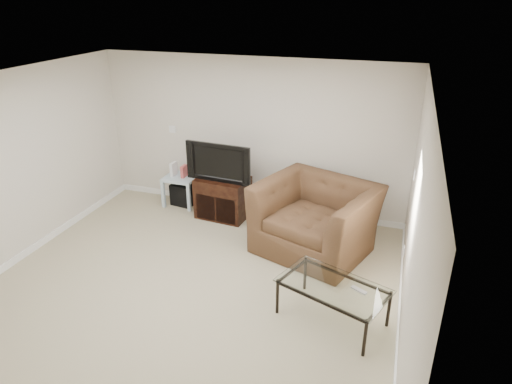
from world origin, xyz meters
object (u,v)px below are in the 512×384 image
(tv_stand, at_px, (223,197))
(side_table, at_px, (182,190))
(television, at_px, (221,161))
(coffee_table, at_px, (332,302))
(subwoofer, at_px, (185,193))
(recliner, at_px, (316,207))

(tv_stand, relative_size, side_table, 1.50)
(television, distance_m, coffee_table, 2.99)
(side_table, bearing_deg, coffee_table, -37.30)
(subwoofer, bearing_deg, coffee_table, -37.86)
(subwoofer, bearing_deg, television, -19.28)
(tv_stand, height_order, recliner, recliner)
(tv_stand, height_order, coffee_table, tv_stand)
(tv_stand, xyz_separation_m, subwoofer, (-0.82, 0.25, -0.15))
(subwoofer, height_order, coffee_table, coffee_table)
(television, height_order, recliner, recliner)
(subwoofer, xyz_separation_m, recliner, (2.43, -0.82, 0.48))
(recliner, bearing_deg, subwoofer, -179.40)
(tv_stand, height_order, side_table, tv_stand)
(subwoofer, relative_size, coffee_table, 0.32)
(television, xyz_separation_m, subwoofer, (-0.81, 0.28, -0.79))
(tv_stand, xyz_separation_m, side_table, (-0.85, 0.23, -0.08))
(tv_stand, relative_size, recliner, 0.53)
(side_table, relative_size, subwoofer, 1.42)
(side_table, distance_m, recliner, 2.62)
(tv_stand, height_order, television, television)
(coffee_table, bearing_deg, subwoofer, 142.14)
(side_table, distance_m, subwoofer, 0.08)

